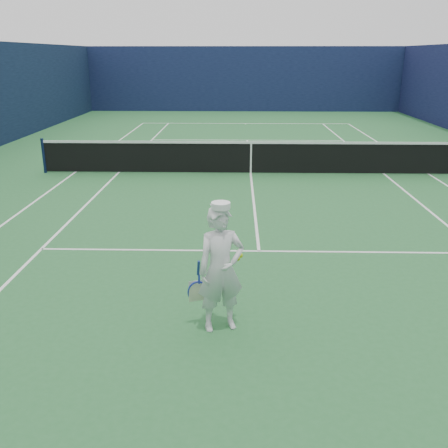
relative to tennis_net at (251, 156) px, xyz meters
The scene contains 5 objects.
ground 0.55m from the tennis_net, ahead, with size 80.00×80.00×0.00m, color #256230.
court_markings 0.55m from the tennis_net, ahead, with size 11.03×23.83×0.01m.
windscreen_fence 1.45m from the tennis_net, ahead, with size 20.12×36.12×4.00m.
tennis_net is the anchor object (origin of this frame).
tennis_player 9.18m from the tennis_net, 93.89° to the right, with size 0.84×0.58×1.76m.
Camera 1 is at (-0.43, -15.08, 3.49)m, focal length 40.00 mm.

